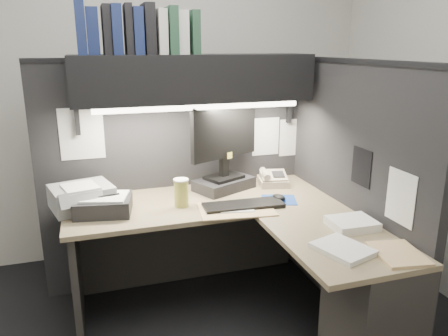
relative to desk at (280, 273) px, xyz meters
The scene contains 21 objects.
wall_back 1.81m from the desk, 105.82° to the left, with size 3.50×0.04×2.70m, color beige.
wall_front 1.80m from the desk, 105.86° to the right, with size 3.50×0.04×2.70m, color beige.
partition_back 1.07m from the desk, 113.00° to the left, with size 1.90×0.06×1.60m, color black.
partition_right 0.68m from the desk, 18.19° to the left, with size 0.06×1.50×1.60m, color black.
desk is the anchor object (origin of this frame).
overhead_shelf 1.33m from the desk, 111.79° to the left, with size 1.55×0.34×0.30m, color black.
task_light_tube 1.12m from the desk, 116.16° to the left, with size 0.04×0.04×1.32m, color white.
monitor 0.90m from the desk, 98.36° to the left, with size 0.52×0.39×0.60m.
keyboard 0.48m from the desk, 105.39° to the left, with size 0.50×0.17×0.02m, color black.
mousepad 0.53m from the desk, 67.42° to the left, with size 0.22×0.20×0.00m, color #1B3E98.
mouse 0.53m from the desk, 67.67° to the left, with size 0.06×0.10×0.04m, color black.
telephone 0.83m from the desk, 69.96° to the left, with size 0.20×0.21×0.08m, color #C2AF95.
coffee_cup 0.77m from the desk, 133.24° to the left, with size 0.09×0.09×0.17m, color #CEC352.
printer 1.29m from the desk, 148.38° to the left, with size 0.35×0.30×0.14m, color gray.
notebook_stack 1.12m from the desk, 150.77° to the left, with size 0.32×0.27×0.10m, color black.
open_folder 0.46m from the desk, 115.80° to the left, with size 0.45×0.30×0.01m, color tan.
paper_stack_a 0.50m from the desk, 18.65° to the right, with size 0.24×0.21×0.05m, color white.
paper_stack_b 0.50m from the desk, 66.71° to the right, with size 0.21×0.26×0.03m, color white.
manila_stack 0.69m from the desk, 50.93° to the right, with size 0.21×0.27×0.02m, color tan.
binder_row 1.67m from the desk, 130.74° to the left, with size 0.73×0.26×0.30m.
pinned_papers 0.83m from the desk, 90.40° to the left, with size 1.76×1.31×0.51m.
Camera 1 is at (-0.56, -2.05, 1.71)m, focal length 35.00 mm.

